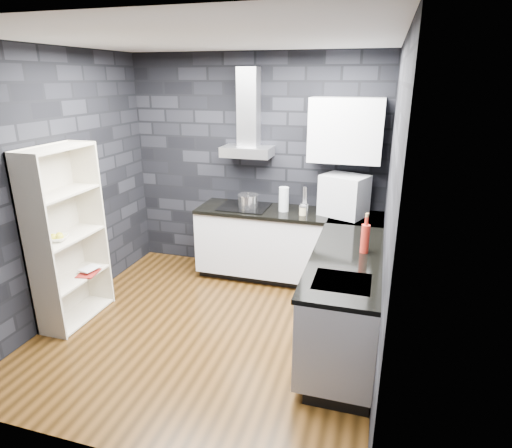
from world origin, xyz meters
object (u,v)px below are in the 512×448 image
at_px(fruit_bowl, 57,238).
at_px(appliance_garage, 344,196).
at_px(storage_jar, 303,211).
at_px(glass_vase, 284,199).
at_px(pot, 248,201).
at_px(red_bottle, 365,239).
at_px(bookshelf, 67,237).
at_px(utensil_crock, 304,208).

bearing_deg(fruit_bowl, appliance_garage, 32.70).
bearing_deg(storage_jar, glass_vase, 159.02).
bearing_deg(fruit_bowl, pot, 48.34).
height_order(storage_jar, fruit_bowl, storage_jar).
height_order(glass_vase, appliance_garage, appliance_garage).
xyz_separation_m(storage_jar, red_bottle, (0.74, -0.94, 0.08)).
relative_size(glass_vase, red_bottle, 1.10).
bearing_deg(storage_jar, appliance_garage, 16.67).
distance_m(pot, appliance_garage, 1.14).
bearing_deg(bookshelf, pot, 33.83).
xyz_separation_m(utensil_crock, bookshelf, (-2.12, -1.44, -0.06)).
height_order(glass_vase, bookshelf, bookshelf).
height_order(pot, fruit_bowl, pot).
distance_m(utensil_crock, appliance_garage, 0.47).
bearing_deg(red_bottle, fruit_bowl, -168.79).
bearing_deg(pot, bookshelf, -134.02).
xyz_separation_m(utensil_crock, fruit_bowl, (-2.12, -1.57, -0.03)).
xyz_separation_m(appliance_garage, fruit_bowl, (-2.56, -1.64, -0.19)).
bearing_deg(bookshelf, utensil_crock, 22.10).
xyz_separation_m(storage_jar, fruit_bowl, (-2.11, -1.51, -0.01)).
relative_size(pot, appliance_garage, 0.50).
distance_m(appliance_garage, fruit_bowl, 3.05).
bearing_deg(appliance_garage, utensil_crock, -148.41).
height_order(utensil_crock, bookshelf, bookshelf).
bearing_deg(red_bottle, pot, 143.98).
height_order(pot, red_bottle, red_bottle).
xyz_separation_m(pot, red_bottle, (1.43, -1.04, 0.05)).
distance_m(storage_jar, bookshelf, 2.52).
bearing_deg(glass_vase, storage_jar, -20.98).
bearing_deg(pot, red_bottle, -36.02).
relative_size(appliance_garage, bookshelf, 0.27).
bearing_deg(utensil_crock, pot, 177.27).
height_order(storage_jar, utensil_crock, utensil_crock).
distance_m(red_bottle, bookshelf, 2.89).
height_order(storage_jar, appliance_garage, appliance_garage).
bearing_deg(pot, storage_jar, -7.76).
height_order(glass_vase, utensil_crock, glass_vase).
height_order(pot, appliance_garage, appliance_garage).
distance_m(appliance_garage, bookshelf, 2.98).
relative_size(bookshelf, fruit_bowl, 9.04).
relative_size(glass_vase, appliance_garage, 0.60).
bearing_deg(storage_jar, red_bottle, -51.91).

